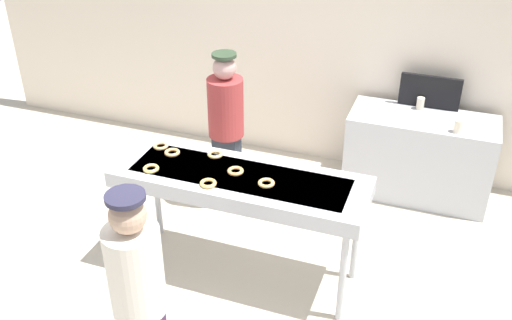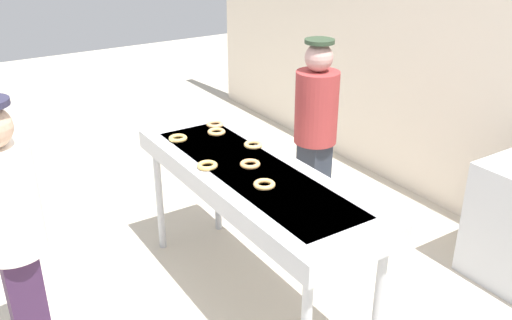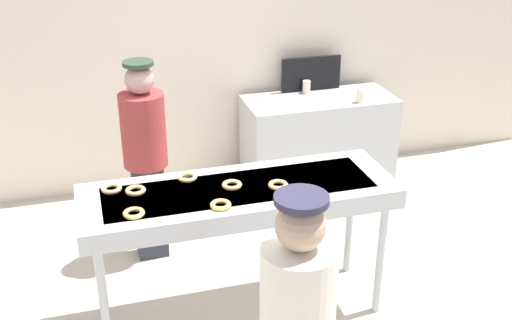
# 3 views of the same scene
# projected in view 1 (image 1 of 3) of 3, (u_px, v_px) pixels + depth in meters

# --- Properties ---
(ground_plane) EXTENTS (16.00, 16.00, 0.00)m
(ground_plane) POSITION_uv_depth(u_px,v_px,m) (241.00, 271.00, 5.10)
(ground_plane) COLOR beige
(back_wall) EXTENTS (8.00, 0.12, 3.03)m
(back_wall) POSITION_uv_depth(u_px,v_px,m) (316.00, 28.00, 6.13)
(back_wall) COLOR beige
(back_wall) RESTS_ON ground
(fryer_conveyor) EXTENTS (2.05, 0.68, 0.99)m
(fryer_conveyor) POSITION_uv_depth(u_px,v_px,m) (240.00, 183.00, 4.64)
(fryer_conveyor) COLOR #B7BABF
(fryer_conveyor) RESTS_ON ground
(glazed_donut_0) EXTENTS (0.17, 0.17, 0.03)m
(glazed_donut_0) POSITION_uv_depth(u_px,v_px,m) (215.00, 154.00, 4.85)
(glazed_donut_0) COLOR #E5B66A
(glazed_donut_0) RESTS_ON fryer_conveyor
(glazed_donut_1) EXTENTS (0.18, 0.18, 0.03)m
(glazed_donut_1) POSITION_uv_depth(u_px,v_px,m) (235.00, 171.00, 4.62)
(glazed_donut_1) COLOR #EFA861
(glazed_donut_1) RESTS_ON fryer_conveyor
(glazed_donut_2) EXTENTS (0.16, 0.16, 0.03)m
(glazed_donut_2) POSITION_uv_depth(u_px,v_px,m) (161.00, 146.00, 4.97)
(glazed_donut_2) COLOR #E6AB6B
(glazed_donut_2) RESTS_ON fryer_conveyor
(glazed_donut_3) EXTENTS (0.18, 0.18, 0.03)m
(glazed_donut_3) POSITION_uv_depth(u_px,v_px,m) (208.00, 183.00, 4.46)
(glazed_donut_3) COLOR #E7B55D
(glazed_donut_3) RESTS_ON fryer_conveyor
(glazed_donut_4) EXTENTS (0.17, 0.17, 0.03)m
(glazed_donut_4) POSITION_uv_depth(u_px,v_px,m) (151.00, 169.00, 4.65)
(glazed_donut_4) COLOR #E4B860
(glazed_donut_4) RESTS_ON fryer_conveyor
(glazed_donut_5) EXTENTS (0.18, 0.18, 0.03)m
(glazed_donut_5) POSITION_uv_depth(u_px,v_px,m) (266.00, 183.00, 4.47)
(glazed_donut_5) COLOR #EEB667
(glazed_donut_5) RESTS_ON fryer_conveyor
(glazed_donut_6) EXTENTS (0.15, 0.15, 0.03)m
(glazed_donut_6) POSITION_uv_depth(u_px,v_px,m) (172.00, 153.00, 4.87)
(glazed_donut_6) COLOR #E7AA64
(glazed_donut_6) RESTS_ON fryer_conveyor
(worker_baker) EXTENTS (0.34, 0.34, 1.62)m
(worker_baker) POSITION_uv_depth(u_px,v_px,m) (226.00, 124.00, 5.53)
(worker_baker) COLOR #282E3A
(worker_baker) RESTS_ON ground
(customer_waiting) EXTENTS (0.33, 0.33, 1.67)m
(customer_waiting) POSITION_uv_depth(u_px,v_px,m) (138.00, 295.00, 3.51)
(customer_waiting) COLOR #38203F
(customer_waiting) RESTS_ON ground
(prep_counter) EXTENTS (1.43, 0.62, 0.88)m
(prep_counter) POSITION_uv_depth(u_px,v_px,m) (418.00, 156.00, 5.94)
(prep_counter) COLOR #B7BABF
(prep_counter) RESTS_ON ground
(paper_cup_0) EXTENTS (0.08, 0.08, 0.12)m
(paper_cup_0) POSITION_uv_depth(u_px,v_px,m) (458.00, 126.00, 5.42)
(paper_cup_0) COLOR beige
(paper_cup_0) RESTS_ON prep_counter
(paper_cup_1) EXTENTS (0.08, 0.08, 0.12)m
(paper_cup_1) POSITION_uv_depth(u_px,v_px,m) (420.00, 103.00, 5.85)
(paper_cup_1) COLOR beige
(paper_cup_1) RESTS_ON prep_counter
(menu_display) EXTENTS (0.60, 0.04, 0.33)m
(menu_display) POSITION_uv_depth(u_px,v_px,m) (430.00, 92.00, 5.84)
(menu_display) COLOR black
(menu_display) RESTS_ON prep_counter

